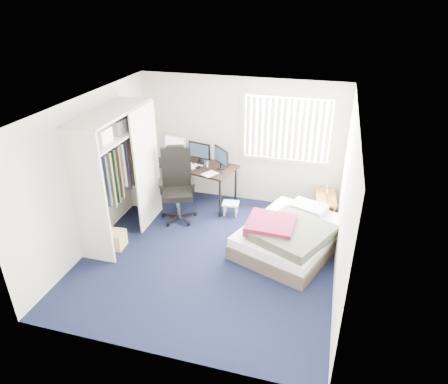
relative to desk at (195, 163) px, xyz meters
name	(u,v)px	position (x,y,z in m)	size (l,w,h in m)	color
ground	(210,255)	(0.84, -1.75, -0.84)	(4.20, 4.20, 0.00)	black
room_shell	(208,172)	(0.84, -1.75, 0.67)	(4.20, 4.20, 4.20)	silver
window_assembly	(287,129)	(1.74, 0.29, 0.76)	(1.72, 0.09, 1.32)	white
closet	(117,163)	(-0.83, -1.49, 0.52)	(0.64, 1.84, 2.22)	beige
desk	(195,163)	(0.00, 0.00, 0.00)	(1.79, 1.13, 1.28)	black
office_chair	(178,192)	(-0.10, -0.72, -0.30)	(0.84, 0.84, 1.39)	black
footstool	(231,205)	(0.84, -0.37, -0.64)	(0.33, 0.28, 0.25)	white
nightstand	(326,199)	(2.59, -0.08, -0.40)	(0.43, 0.76, 0.68)	brown
bed	(290,235)	(2.09, -1.22, -0.57)	(1.93, 2.20, 0.61)	#443A31
pine_box	(113,239)	(-0.81, -1.96, -0.69)	(0.39, 0.29, 0.29)	tan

